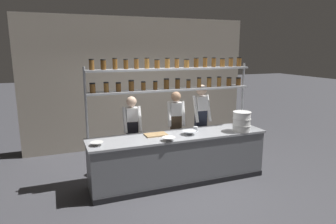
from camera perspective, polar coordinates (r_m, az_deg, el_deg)
name	(u,v)px	position (r m, az deg, el deg)	size (l,w,h in m)	color
ground_plane	(178,181)	(5.88, 1.98, -12.95)	(40.00, 40.00, 0.00)	#3D3D42
back_wall	(141,83)	(7.70, -5.23, 5.53)	(5.76, 0.12, 3.24)	#9E9384
prep_counter	(179,158)	(5.70, 2.02, -8.76)	(3.36, 0.76, 0.92)	slate
spice_shelf_unit	(173,80)	(5.67, 0.88, 6.10)	(3.24, 0.28, 2.32)	#999BA0
chef_left	(132,130)	(5.96, -6.84, -3.50)	(0.38, 0.29, 1.57)	black
chef_center	(176,124)	(6.27, 1.51, -2.35)	(0.41, 0.34, 1.62)	black
chef_right	(201,119)	(6.38, 6.28, -1.34)	(0.37, 0.31, 1.75)	black
container_stack	(242,121)	(5.89, 13.86, -1.77)	(0.35, 0.35, 0.38)	white
cutting_board	(156,135)	(5.50, -2.33, -4.32)	(0.40, 0.26, 0.02)	#A88456
prep_bowl_near_left	(189,133)	(5.55, 4.10, -3.95)	(0.27, 0.27, 0.07)	silver
prep_bowl_center_front	(97,144)	(5.06, -13.38, -5.90)	(0.22, 0.22, 0.06)	silver
prep_bowl_center_back	(169,139)	(5.17, 0.16, -5.17)	(0.24, 0.24, 0.06)	white
serving_cup_front	(196,129)	(5.77, 5.27, -3.24)	(0.09, 0.09, 0.09)	#B2B7BC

